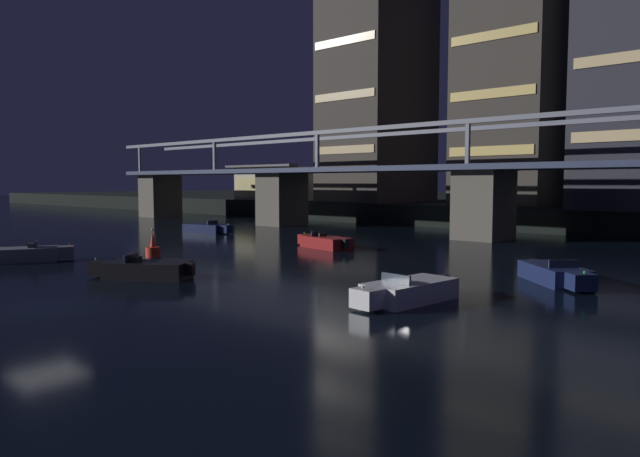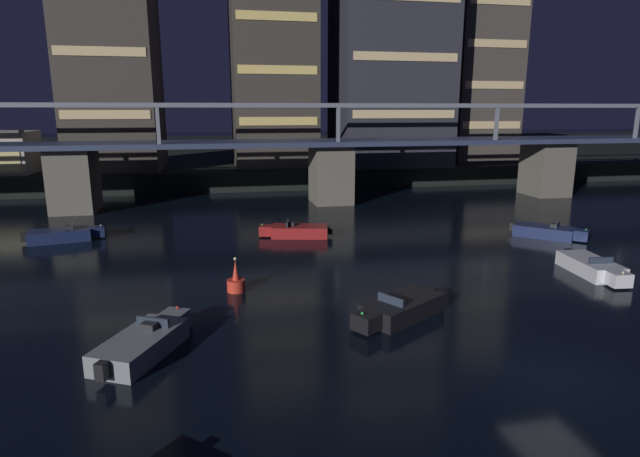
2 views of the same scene
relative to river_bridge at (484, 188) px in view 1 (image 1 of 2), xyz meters
name	(u,v)px [view 1 (image 1 of 2)]	position (x,y,z in m)	size (l,w,h in m)	color
ground_plane	(45,309)	(0.00, -34.71, -4.14)	(400.00, 400.00, 0.00)	black
far_riverbank	(638,207)	(0.00, 48.01, -3.04)	(240.00, 80.00, 2.20)	black
river_bridge	(484,188)	(0.00, 0.00, 0.00)	(98.49, 6.40, 9.38)	#605B51
tower_west_low	(378,75)	(-21.59, 14.95, 13.52)	(9.51, 13.06, 31.23)	#38332D
tower_west_tall	(520,72)	(-3.87, 15.24, 11.68)	(9.32, 12.75, 27.55)	#38332D
waterfront_pavilion	(279,183)	(-35.81, 11.91, 0.30)	(12.40, 7.40, 4.70)	#B2AD9E
speedboat_near_center	(324,242)	(-5.42, -13.21, -3.72)	(5.22, 2.58, 1.16)	maroon
speedboat_mid_left	(406,291)	(9.16, -24.98, -3.72)	(2.17, 5.23, 1.16)	silver
speedboat_mid_center	(25,254)	(-13.77, -30.04, -3.72)	(3.40, 4.95, 1.16)	gray
speedboat_mid_right	(556,274)	(11.91, -16.93, -3.72)	(4.42, 4.35, 1.16)	#19234C
speedboat_far_left	(143,270)	(-3.32, -28.68, -3.72)	(4.81, 3.75, 1.16)	black
speedboat_far_center	(207,228)	(-21.37, -11.21, -3.72)	(5.22, 2.57, 1.16)	#19234C
channel_buoy	(153,249)	(-10.14, -23.87, -3.66)	(0.90, 0.90, 1.76)	red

